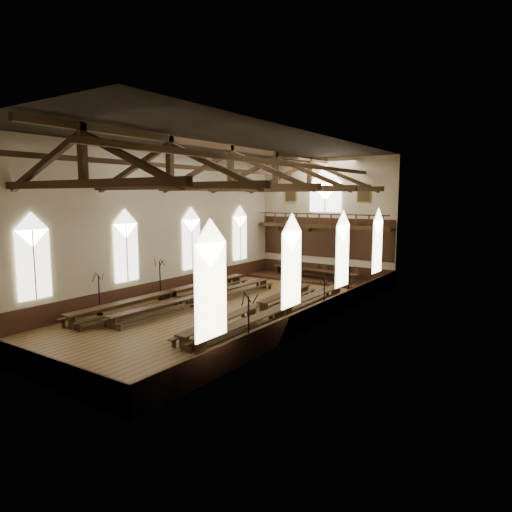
% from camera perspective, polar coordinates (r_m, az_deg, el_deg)
% --- Properties ---
extents(ground, '(26.00, 26.00, 0.00)m').
position_cam_1_polar(ground, '(28.21, -3.07, -6.66)').
color(ground, brown).
rests_on(ground, ground).
extents(room_walls, '(26.00, 26.00, 26.00)m').
position_cam_1_polar(room_walls, '(27.36, -3.17, 6.57)').
color(room_walls, '#C4B194').
rests_on(room_walls, ground).
extents(wainscot_band, '(12.00, 26.00, 1.20)m').
position_cam_1_polar(wainscot_band, '(28.07, -3.08, -5.47)').
color(wainscot_band, '#351910').
rests_on(wainscot_band, ground).
extents(side_windows, '(11.85, 19.80, 4.50)m').
position_cam_1_polar(side_windows, '(27.53, -3.13, 0.91)').
color(side_windows, white).
rests_on(side_windows, room_walls).
extents(end_window, '(2.80, 0.12, 3.80)m').
position_cam_1_polar(end_window, '(38.42, 8.68, 7.91)').
color(end_window, white).
rests_on(end_window, room_walls).
extents(minstrels_gallery, '(11.80, 1.24, 3.70)m').
position_cam_1_polar(minstrels_gallery, '(38.32, 8.42, 2.95)').
color(minstrels_gallery, '#31200F').
rests_on(minstrels_gallery, room_walls).
extents(portraits, '(7.75, 0.09, 1.45)m').
position_cam_1_polar(portraits, '(38.42, 8.67, 7.72)').
color(portraits, brown).
rests_on(portraits, room_walls).
extents(roof_trusses, '(11.70, 25.70, 2.80)m').
position_cam_1_polar(roof_trusses, '(27.38, -3.19, 10.25)').
color(roof_trusses, '#31200F').
rests_on(roof_trusses, room_walls).
extents(refectory_row_a, '(1.68, 15.06, 0.82)m').
position_cam_1_polar(refectory_row_a, '(30.18, -10.67, -4.68)').
color(refectory_row_a, '#31200F').
rests_on(refectory_row_a, ground).
extents(refectory_row_b, '(1.77, 13.98, 0.70)m').
position_cam_1_polar(refectory_row_b, '(29.36, -6.79, -5.12)').
color(refectory_row_b, '#31200F').
rests_on(refectory_row_b, ground).
extents(refectory_row_c, '(1.94, 14.14, 0.71)m').
position_cam_1_polar(refectory_row_c, '(26.54, 0.17, -6.40)').
color(refectory_row_c, '#31200F').
rests_on(refectory_row_c, ground).
extents(refectory_row_d, '(1.62, 14.80, 0.79)m').
position_cam_1_polar(refectory_row_d, '(25.73, 3.49, -6.73)').
color(refectory_row_d, '#31200F').
rests_on(refectory_row_d, ground).
extents(dais, '(11.40, 3.07, 0.20)m').
position_cam_1_polar(dais, '(37.75, 7.29, -2.93)').
color(dais, '#351910').
rests_on(dais, ground).
extents(high_table, '(7.95, 1.90, 0.74)m').
position_cam_1_polar(high_table, '(37.63, 7.30, -1.83)').
color(high_table, '#31200F').
rests_on(high_table, dais).
extents(high_chairs, '(6.77, 0.48, 1.09)m').
position_cam_1_polar(high_chairs, '(38.32, 7.83, -1.73)').
color(high_chairs, '#31200F').
rests_on(high_chairs, dais).
extents(candelabrum_left_near, '(0.76, 0.70, 2.49)m').
position_cam_1_polar(candelabrum_left_near, '(28.19, -18.97, -5.49)').
color(candelabrum_left_near, black).
rests_on(candelabrum_left_near, ground).
extents(candelabrum_left_mid, '(0.83, 0.80, 2.76)m').
position_cam_1_polar(candelabrum_left_mid, '(31.24, -11.87, -3.85)').
color(candelabrum_left_mid, black).
rests_on(candelabrum_left_mid, ground).
extents(candelabrum_left_far, '(0.83, 0.78, 2.73)m').
position_cam_1_polar(candelabrum_left_far, '(35.09, -5.57, -2.49)').
color(candelabrum_left_far, black).
rests_on(candelabrum_left_far, ground).
extents(candelabrum_right_near, '(0.82, 0.83, 2.78)m').
position_cam_1_polar(candelabrum_right_near, '(20.10, -0.93, -10.03)').
color(candelabrum_right_near, black).
rests_on(candelabrum_right_near, ground).
extents(candelabrum_right_mid, '(0.72, 0.71, 2.41)m').
position_cam_1_polar(candelabrum_right_mid, '(26.38, 8.50, -6.10)').
color(candelabrum_right_mid, black).
rests_on(candelabrum_right_mid, ground).
extents(candelabrum_right_far, '(0.75, 0.79, 2.60)m').
position_cam_1_polar(candelabrum_right_far, '(29.48, 11.46, -4.60)').
color(candelabrum_right_far, black).
rests_on(candelabrum_right_far, ground).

